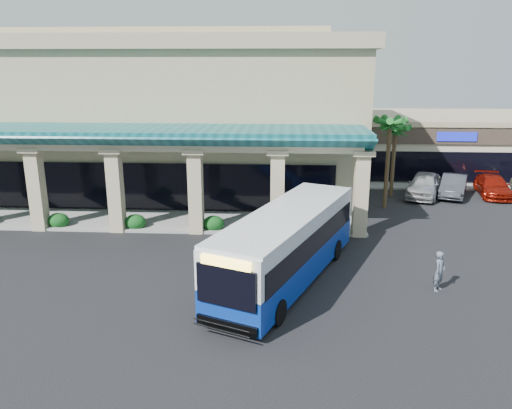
# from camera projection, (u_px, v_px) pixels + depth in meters

# --- Properties ---
(ground) EXTENTS (110.00, 110.00, 0.00)m
(ground) POSITION_uv_depth(u_px,v_px,m) (242.00, 270.00, 22.91)
(ground) COLOR black
(main_building) EXTENTS (30.80, 14.80, 11.35)m
(main_building) POSITION_uv_depth(u_px,v_px,m) (153.00, 112.00, 37.21)
(main_building) COLOR tan
(main_building) RESTS_ON ground
(arcade) EXTENTS (30.00, 6.20, 5.70)m
(arcade) POSITION_uv_depth(u_px,v_px,m) (116.00, 176.00, 29.13)
(arcade) COLOR #0E4F57
(arcade) RESTS_ON ground
(strip_mall) EXTENTS (22.50, 12.50, 4.90)m
(strip_mall) POSITION_uv_depth(u_px,v_px,m) (467.00, 142.00, 44.29)
(strip_mall) COLOR beige
(strip_mall) RESTS_ON ground
(palm_0) EXTENTS (2.40, 2.40, 6.60)m
(palm_0) POSITION_uv_depth(u_px,v_px,m) (388.00, 158.00, 32.11)
(palm_0) COLOR #195E1F
(palm_0) RESTS_ON ground
(palm_1) EXTENTS (2.40, 2.40, 5.80)m
(palm_1) POSITION_uv_depth(u_px,v_px,m) (394.00, 156.00, 35.04)
(palm_1) COLOR #195E1F
(palm_1) RESTS_ON ground
(broadleaf_tree) EXTENTS (2.60, 2.60, 4.81)m
(broadleaf_tree) POSITION_uv_depth(u_px,v_px,m) (355.00, 151.00, 40.09)
(broadleaf_tree) COLOR #0F4414
(broadleaf_tree) RESTS_ON ground
(transit_bus) EXTENTS (6.75, 11.45, 3.16)m
(transit_bus) POSITION_uv_depth(u_px,v_px,m) (288.00, 246.00, 21.40)
(transit_bus) COLOR #0B32A3
(transit_bus) RESTS_ON ground
(pedestrian) EXTENTS (0.72, 0.74, 1.71)m
(pedestrian) POSITION_uv_depth(u_px,v_px,m) (439.00, 271.00, 20.66)
(pedestrian) COLOR slate
(pedestrian) RESTS_ON ground
(car_silver) EXTENTS (3.86, 5.51, 1.74)m
(car_silver) POSITION_uv_depth(u_px,v_px,m) (424.00, 185.00, 35.45)
(car_silver) COLOR #A4A3A6
(car_silver) RESTS_ON ground
(car_white) EXTENTS (3.22, 4.93, 1.53)m
(car_white) POSITION_uv_depth(u_px,v_px,m) (454.00, 186.00, 35.64)
(car_white) COLOR #373A43
(car_white) RESTS_ON ground
(car_red) EXTENTS (2.67, 5.11, 1.41)m
(car_red) POSITION_uv_depth(u_px,v_px,m) (493.00, 186.00, 35.80)
(car_red) COLOR maroon
(car_red) RESTS_ON ground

